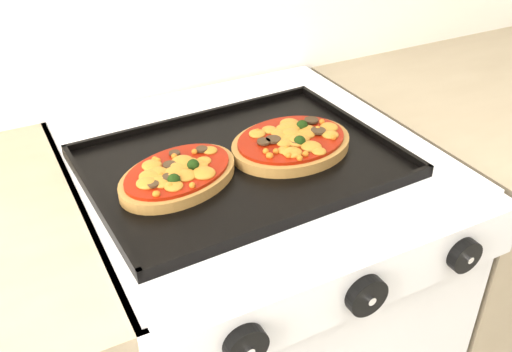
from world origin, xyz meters
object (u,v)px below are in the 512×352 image
baking_tray (242,161)px  pizza_right (291,142)px  stove (252,334)px  pizza_left (178,173)px

baking_tray → pizza_right: bearing=-5.3°
stove → pizza_right: 0.48m
stove → baking_tray: baking_tray is taller
baking_tray → pizza_right: pizza_right is taller
pizza_left → baking_tray: bearing=4.3°
stove → pizza_left: pizza_left is taller
stove → pizza_left: (-0.15, -0.05, 0.48)m
pizza_left → pizza_right: pizza_right is taller
stove → pizza_right: size_ratio=4.26×
stove → pizza_right: (0.06, -0.04, 0.48)m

